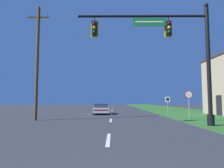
{
  "coord_description": "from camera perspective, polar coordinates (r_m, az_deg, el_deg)",
  "views": [
    {
      "loc": [
        0.2,
        -2.51,
        1.63
      ],
      "look_at": [
        0.0,
        31.87,
        4.48
      ],
      "focal_mm": 32.0,
      "sensor_mm": 36.0,
      "label": 1
    }
  ],
  "objects": [
    {
      "name": "grass_verge_right",
      "position": [
        34.14,
        18.04,
        -7.21
      ],
      "size": [
        10.0,
        110.0,
        0.04
      ],
      "color": "#2D6626",
      "rests_on": "ground"
    },
    {
      "name": "road_center_line",
      "position": [
        24.56,
        -0.14,
        -8.53
      ],
      "size": [
        0.16,
        34.8,
        0.01
      ],
      "color": "silver",
      "rests_on": "ground"
    },
    {
      "name": "signal_mast",
      "position": [
        13.86,
        17.95,
        9.1
      ],
      "size": [
        8.78,
        0.47,
        8.05
      ],
      "color": "black",
      "rests_on": "grass_verge_right"
    },
    {
      "name": "car_ahead",
      "position": [
        24.35,
        -3.17,
        -7.15
      ],
      "size": [
        2.1,
        4.39,
        1.19
      ],
      "color": "black",
      "rests_on": "ground"
    },
    {
      "name": "stop_sign",
      "position": [
        19.32,
        21.11,
        -3.72
      ],
      "size": [
        0.76,
        0.07,
        2.5
      ],
      "color": "gray",
      "rests_on": "grass_verge_right"
    },
    {
      "name": "route_sign_post",
      "position": [
        23.62,
        15.62,
        -4.81
      ],
      "size": [
        0.55,
        0.06,
        2.03
      ],
      "color": "gray",
      "rests_on": "grass_verge_right"
    },
    {
      "name": "utility_pole_near",
      "position": [
        18.04,
        -20.58,
        6.29
      ],
      "size": [
        1.8,
        0.26,
        9.65
      ],
      "color": "#4C3823",
      "rests_on": "ground"
    }
  ]
}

